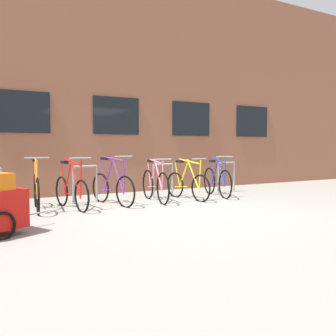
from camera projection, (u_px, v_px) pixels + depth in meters
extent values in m
plane|color=gray|center=(174.00, 211.00, 7.24)|extent=(42.00, 42.00, 0.00)
cube|color=brown|center=(84.00, 93.00, 12.54)|extent=(28.00, 6.12, 6.26)
cube|color=black|center=(22.00, 112.00, 8.76)|extent=(1.30, 0.04, 1.01)
cube|color=black|center=(116.00, 116.00, 9.91)|extent=(1.30, 0.04, 1.01)
cube|color=black|center=(191.00, 119.00, 11.06)|extent=(1.30, 0.04, 1.01)
cube|color=black|center=(252.00, 122.00, 12.20)|extent=(1.30, 0.04, 1.01)
cylinder|color=gray|center=(2.00, 189.00, 7.46)|extent=(0.05, 0.05, 0.83)
cylinder|color=gray|center=(73.00, 185.00, 8.16)|extent=(0.05, 0.05, 0.83)
cylinder|color=gray|center=(97.00, 184.00, 8.41)|extent=(0.05, 0.05, 0.83)
cylinder|color=gray|center=(85.00, 166.00, 8.26)|extent=(0.54, 0.05, 0.05)
cylinder|color=gray|center=(154.00, 181.00, 9.11)|extent=(0.05, 0.05, 0.83)
cylinder|color=gray|center=(172.00, 180.00, 9.37)|extent=(0.05, 0.05, 0.83)
cylinder|color=gray|center=(163.00, 164.00, 9.22)|extent=(0.54, 0.05, 0.05)
cylinder|color=gray|center=(218.00, 178.00, 10.07)|extent=(0.05, 0.05, 0.83)
cylinder|color=gray|center=(234.00, 177.00, 10.33)|extent=(0.05, 0.05, 0.83)
cylinder|color=gray|center=(226.00, 163.00, 10.18)|extent=(0.54, 0.05, 0.05)
torus|color=black|center=(101.00, 188.00, 8.40)|extent=(0.19, 0.68, 0.69)
torus|color=black|center=(125.00, 192.00, 7.66)|extent=(0.19, 0.68, 0.69)
cylinder|color=#722D99|center=(118.00, 175.00, 7.84)|extent=(0.14, 0.47, 0.78)
cylinder|color=#722D99|center=(108.00, 176.00, 8.13)|extent=(0.11, 0.35, 0.71)
cylinder|color=#722D99|center=(114.00, 159.00, 7.94)|extent=(0.20, 0.75, 0.10)
cylinder|color=#722D99|center=(106.00, 190.00, 8.21)|extent=(0.13, 0.49, 0.07)
cylinder|color=#722D99|center=(102.00, 174.00, 8.31)|extent=(0.07, 0.20, 0.66)
cylinder|color=#722D99|center=(124.00, 175.00, 7.66)|extent=(0.04, 0.08, 0.72)
cube|color=black|center=(104.00, 159.00, 8.22)|extent=(0.14, 0.22, 0.06)
cylinder|color=gray|center=(124.00, 156.00, 7.65)|extent=(0.43, 0.12, 0.03)
torus|color=black|center=(62.00, 191.00, 7.91)|extent=(0.14, 0.66, 0.66)
torus|color=black|center=(82.00, 196.00, 7.09)|extent=(0.14, 0.66, 0.66)
cylinder|color=red|center=(76.00, 178.00, 7.30)|extent=(0.11, 0.50, 0.78)
cylinder|color=red|center=(68.00, 180.00, 7.62)|extent=(0.09, 0.37, 0.67)
cylinder|color=red|center=(72.00, 162.00, 7.41)|extent=(0.16, 0.80, 0.14)
cylinder|color=red|center=(66.00, 193.00, 7.71)|extent=(0.10, 0.52, 0.07)
cylinder|color=red|center=(63.00, 178.00, 7.83)|extent=(0.05, 0.20, 0.61)
cylinder|color=red|center=(81.00, 178.00, 7.09)|extent=(0.04, 0.08, 0.72)
cube|color=black|center=(64.00, 162.00, 7.73)|extent=(0.13, 0.21, 0.06)
cylinder|color=gray|center=(80.00, 158.00, 7.09)|extent=(0.44, 0.09, 0.03)
torus|color=black|center=(148.00, 184.00, 8.95)|extent=(0.12, 0.73, 0.73)
torus|color=black|center=(163.00, 189.00, 8.03)|extent=(0.12, 0.73, 0.73)
cylinder|color=pink|center=(158.00, 175.00, 8.27)|extent=(0.09, 0.48, 0.69)
cylinder|color=pink|center=(153.00, 175.00, 8.62)|extent=(0.07, 0.35, 0.62)
cylinder|color=pink|center=(156.00, 162.00, 8.40)|extent=(0.12, 0.77, 0.10)
cylinder|color=pink|center=(151.00, 187.00, 8.72)|extent=(0.08, 0.50, 0.08)
cylinder|color=pink|center=(149.00, 173.00, 8.85)|extent=(0.05, 0.20, 0.56)
cylinder|color=pink|center=(163.00, 175.00, 8.03)|extent=(0.04, 0.08, 0.62)
cube|color=black|center=(150.00, 161.00, 8.75)|extent=(0.12, 0.21, 0.06)
cylinder|color=gray|center=(162.00, 159.00, 8.04)|extent=(0.44, 0.07, 0.03)
torus|color=black|center=(209.00, 181.00, 9.88)|extent=(0.19, 0.72, 0.73)
torus|color=black|center=(225.00, 185.00, 8.95)|extent=(0.19, 0.72, 0.73)
cylinder|color=#233893|center=(221.00, 172.00, 9.19)|extent=(0.13, 0.47, 0.72)
cylinder|color=#233893|center=(214.00, 173.00, 9.55)|extent=(0.11, 0.34, 0.58)
cylinder|color=#233893|center=(218.00, 160.00, 9.32)|extent=(0.19, 0.75, 0.17)
cylinder|color=#233893|center=(213.00, 183.00, 9.65)|extent=(0.13, 0.49, 0.08)
cylinder|color=#233893|center=(211.00, 172.00, 9.78)|extent=(0.07, 0.20, 0.52)
cylinder|color=#233893|center=(225.00, 171.00, 8.95)|extent=(0.04, 0.08, 0.66)
cube|color=black|center=(212.00, 161.00, 9.68)|extent=(0.14, 0.22, 0.06)
cylinder|color=gray|center=(225.00, 157.00, 8.95)|extent=(0.44, 0.12, 0.03)
torus|color=black|center=(35.00, 190.00, 7.79)|extent=(0.12, 0.72, 0.72)
torus|color=black|center=(38.00, 197.00, 6.82)|extent=(0.12, 0.72, 0.72)
cylinder|color=orange|center=(37.00, 178.00, 7.07)|extent=(0.09, 0.51, 0.77)
cylinder|color=orange|center=(36.00, 178.00, 7.45)|extent=(0.08, 0.38, 0.69)
cylinder|color=orange|center=(36.00, 161.00, 7.21)|extent=(0.13, 0.83, 0.11)
cylinder|color=orange|center=(36.00, 193.00, 7.55)|extent=(0.08, 0.53, 0.07)
cylinder|color=orange|center=(35.00, 176.00, 7.69)|extent=(0.05, 0.20, 0.63)
cylinder|color=orange|center=(37.00, 178.00, 6.82)|extent=(0.04, 0.08, 0.70)
cube|color=black|center=(35.00, 160.00, 7.59)|extent=(0.12, 0.21, 0.06)
cylinder|color=gray|center=(37.00, 158.00, 6.82)|extent=(0.44, 0.07, 0.03)
torus|color=black|center=(175.00, 185.00, 9.22)|extent=(0.13, 0.65, 0.65)
torus|color=black|center=(201.00, 189.00, 8.44)|extent=(0.13, 0.65, 0.65)
cylinder|color=yellow|center=(193.00, 175.00, 8.63)|extent=(0.10, 0.47, 0.72)
cylinder|color=yellow|center=(183.00, 175.00, 8.94)|extent=(0.08, 0.34, 0.63)
cylinder|color=yellow|center=(189.00, 161.00, 8.74)|extent=(0.13, 0.75, 0.12)
cylinder|color=yellow|center=(181.00, 187.00, 9.03)|extent=(0.09, 0.49, 0.07)
cylinder|color=yellow|center=(177.00, 174.00, 9.13)|extent=(0.05, 0.20, 0.58)
cylinder|color=yellow|center=(200.00, 174.00, 8.44)|extent=(0.04, 0.08, 0.66)
cube|color=black|center=(180.00, 161.00, 9.04)|extent=(0.13, 0.21, 0.06)
cylinder|color=gray|center=(199.00, 159.00, 8.44)|extent=(0.44, 0.08, 0.03)
torus|color=black|center=(3.00, 227.00, 4.98)|extent=(0.38, 0.22, 0.41)
cylinder|color=gray|center=(33.00, 214.00, 5.76)|extent=(0.50, 0.28, 0.03)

